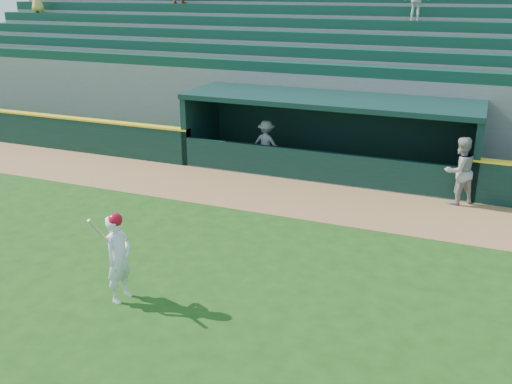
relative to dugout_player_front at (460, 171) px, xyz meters
The scene contains 9 objects.
ground 7.56m from the dugout_player_front, 124.08° to the right, with size 120.00×120.00×0.00m, color #1B4010.
warning_track 4.51m from the dugout_player_front, 162.66° to the right, with size 40.00×3.00×0.01m, color olive.
field_wall_left 16.46m from the dugout_player_front, behind, with size 15.50×0.30×1.20m, color black.
wall_stripe_left 16.46m from the dugout_player_front, behind, with size 15.50×0.32×0.06m, color yellow.
dugout_player_front is the anchor object (origin of this frame).
dugout_player_inside 6.38m from the dugout_player_front, 168.53° to the left, with size 1.02×0.58×1.57m, color #A5A5A0.
dugout 4.59m from the dugout_player_front, 156.91° to the left, with size 9.40×2.80×2.46m.
stands 7.76m from the dugout_player_front, 123.47° to the left, with size 34.50×6.25×7.45m.
batter_at_plate 9.78m from the dugout_player_front, 125.33° to the right, with size 0.52×0.80×1.82m.
Camera 1 is at (4.71, -9.83, 5.78)m, focal length 40.00 mm.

